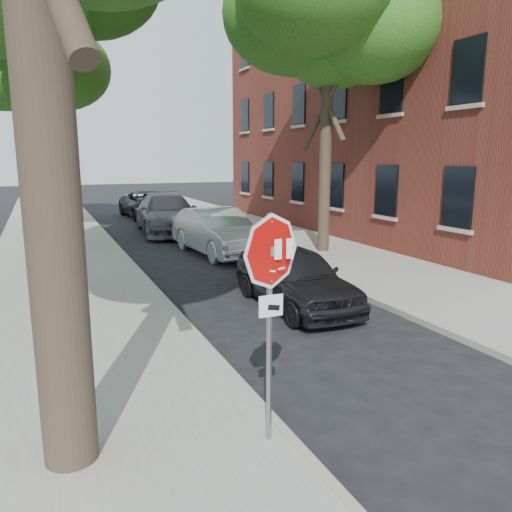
{
  "coord_description": "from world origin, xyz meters",
  "views": [
    {
      "loc": [
        -2.9,
        -4.73,
        3.3
      ],
      "look_at": [
        -0.41,
        1.04,
        2.05
      ],
      "focal_mm": 35.0,
      "sensor_mm": 36.0,
      "label": 1
    }
  ],
  "objects_px": {
    "car_c": "(167,214)",
    "tree_far": "(34,69)",
    "car_b": "(217,232)",
    "tree_mid_b": "(40,10)",
    "car_d": "(149,204)",
    "apartment_building": "(434,59)",
    "car_a": "(295,277)",
    "tree_right": "(326,33)",
    "stop_sign": "(270,285)"
  },
  "relations": [
    {
      "from": "car_c",
      "to": "tree_far",
      "type": "bearing_deg",
      "value": 144.72
    },
    {
      "from": "tree_far",
      "to": "car_b",
      "type": "bearing_deg",
      "value": -61.43
    },
    {
      "from": "car_b",
      "to": "car_c",
      "type": "relative_size",
      "value": 0.81
    },
    {
      "from": "tree_far",
      "to": "car_b",
      "type": "xyz_separation_m",
      "value": [
        5.32,
        -9.77,
        -6.43
      ]
    },
    {
      "from": "tree_mid_b",
      "to": "car_d",
      "type": "xyz_separation_m",
      "value": [
        5.02,
        8.75,
        -7.26
      ]
    },
    {
      "from": "apartment_building",
      "to": "tree_far",
      "type": "height_order",
      "value": "apartment_building"
    },
    {
      "from": "tree_mid_b",
      "to": "car_a",
      "type": "height_order",
      "value": "tree_mid_b"
    },
    {
      "from": "tree_far",
      "to": "apartment_building",
      "type": "bearing_deg",
      "value": -23.04
    },
    {
      "from": "apartment_building",
      "to": "tree_far",
      "type": "distance_m",
      "value": 18.18
    },
    {
      "from": "tree_far",
      "to": "tree_right",
      "type": "bearing_deg",
      "value": -51.66
    },
    {
      "from": "car_b",
      "to": "car_d",
      "type": "height_order",
      "value": "car_b"
    },
    {
      "from": "apartment_building",
      "to": "tree_mid_b",
      "type": "distance_m",
      "value": 16.43
    },
    {
      "from": "stop_sign",
      "to": "car_c",
      "type": "bearing_deg",
      "value": 80.36
    },
    {
      "from": "stop_sign",
      "to": "car_b",
      "type": "bearing_deg",
      "value": 73.81
    },
    {
      "from": "tree_right",
      "to": "car_d",
      "type": "xyz_separation_m",
      "value": [
        -3.38,
        12.76,
        -6.47
      ]
    },
    {
      "from": "car_c",
      "to": "car_d",
      "type": "bearing_deg",
      "value": 90.88
    },
    {
      "from": "apartment_building",
      "to": "car_b",
      "type": "distance_m",
      "value": 13.57
    },
    {
      "from": "tree_mid_b",
      "to": "car_d",
      "type": "height_order",
      "value": "tree_mid_b"
    },
    {
      "from": "apartment_building",
      "to": "stop_sign",
      "type": "bearing_deg",
      "value": -136.35
    },
    {
      "from": "tree_mid_b",
      "to": "car_d",
      "type": "bearing_deg",
      "value": 60.12
    },
    {
      "from": "car_b",
      "to": "tree_mid_b",
      "type": "bearing_deg",
      "value": 145.92
    },
    {
      "from": "tree_mid_b",
      "to": "car_b",
      "type": "distance_m",
      "value": 9.22
    },
    {
      "from": "tree_mid_b",
      "to": "tree_right",
      "type": "bearing_deg",
      "value": -25.52
    },
    {
      "from": "apartment_building",
      "to": "tree_right",
      "type": "bearing_deg",
      "value": -154.13
    },
    {
      "from": "apartment_building",
      "to": "car_d",
      "type": "bearing_deg",
      "value": 142.12
    },
    {
      "from": "car_c",
      "to": "car_b",
      "type": "bearing_deg",
      "value": -80.9
    },
    {
      "from": "tree_right",
      "to": "car_c",
      "type": "relative_size",
      "value": 1.59
    },
    {
      "from": "apartment_building",
      "to": "stop_sign",
      "type": "xyz_separation_m",
      "value": [
        -14.7,
        -14.03,
        -5.71
      ]
    },
    {
      "from": "stop_sign",
      "to": "car_d",
      "type": "height_order",
      "value": "stop_sign"
    },
    {
      "from": "apartment_building",
      "to": "car_d",
      "type": "xyz_separation_m",
      "value": [
        -11.4,
        8.87,
        -6.91
      ]
    },
    {
      "from": "car_d",
      "to": "car_a",
      "type": "bearing_deg",
      "value": -94.03
    },
    {
      "from": "car_a",
      "to": "tree_far",
      "type": "bearing_deg",
      "value": 107.1
    },
    {
      "from": "tree_right",
      "to": "car_a",
      "type": "xyz_separation_m",
      "value": [
        -3.79,
        -5.28,
        -6.53
      ]
    },
    {
      "from": "apartment_building",
      "to": "tree_right",
      "type": "xyz_separation_m",
      "value": [
        -8.02,
        -3.89,
        -0.44
      ]
    },
    {
      "from": "apartment_building",
      "to": "car_c",
      "type": "height_order",
      "value": "apartment_building"
    },
    {
      "from": "car_a",
      "to": "car_b",
      "type": "distance_m",
      "value": 6.52
    },
    {
      "from": "car_c",
      "to": "stop_sign",
      "type": "bearing_deg",
      "value": -94.75
    },
    {
      "from": "car_a",
      "to": "car_b",
      "type": "relative_size",
      "value": 0.84
    },
    {
      "from": "tree_mid_b",
      "to": "tree_far",
      "type": "distance_m",
      "value": 7.04
    },
    {
      "from": "tree_mid_b",
      "to": "car_a",
      "type": "distance_m",
      "value": 12.69
    },
    {
      "from": "apartment_building",
      "to": "tree_mid_b",
      "type": "bearing_deg",
      "value": 179.57
    },
    {
      "from": "car_a",
      "to": "car_d",
      "type": "height_order",
      "value": "car_d"
    },
    {
      "from": "apartment_building",
      "to": "car_a",
      "type": "distance_m",
      "value": 16.5
    },
    {
      "from": "tree_far",
      "to": "tree_right",
      "type": "distance_m",
      "value": 14.02
    },
    {
      "from": "tree_mid_b",
      "to": "car_b",
      "type": "height_order",
      "value": "tree_mid_b"
    },
    {
      "from": "car_d",
      "to": "tree_mid_b",
      "type": "bearing_deg",
      "value": -122.58
    },
    {
      "from": "tree_far",
      "to": "car_a",
      "type": "relative_size",
      "value": 2.33
    },
    {
      "from": "car_a",
      "to": "car_d",
      "type": "relative_size",
      "value": 0.75
    },
    {
      "from": "apartment_building",
      "to": "tree_right",
      "type": "distance_m",
      "value": 8.93
    },
    {
      "from": "car_b",
      "to": "tree_right",
      "type": "bearing_deg",
      "value": -25.03
    }
  ]
}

